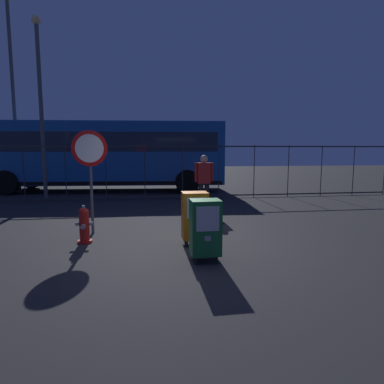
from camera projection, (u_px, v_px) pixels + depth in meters
ground_plane at (186, 248)px, 6.13m from camera, size 60.00×60.00×0.00m
fire_hydrant at (84, 225)px, 6.46m from camera, size 0.33×0.32×0.75m
newspaper_box_primary at (205, 227)px, 5.36m from camera, size 0.48×0.42×1.02m
newspaper_box_secondary at (195, 215)px, 6.31m from camera, size 0.48×0.42×1.02m
stop_sign at (90, 160)px, 7.04m from camera, size 0.71×0.31×2.23m
pedestrian at (204, 180)px, 9.58m from camera, size 0.55×0.22×1.67m
traffic_cone at (215, 213)px, 8.23m from camera, size 0.36×0.36×0.53m
fence_barrier at (164, 172)px, 12.12m from camera, size 18.03×0.04×2.00m
bus_near at (103, 152)px, 14.62m from camera, size 10.67×3.48×3.00m
street_light_near_left at (12, 82)px, 13.51m from camera, size 0.32×0.32×8.01m
street_light_near_right at (40, 95)px, 11.58m from camera, size 0.32×0.32×6.39m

